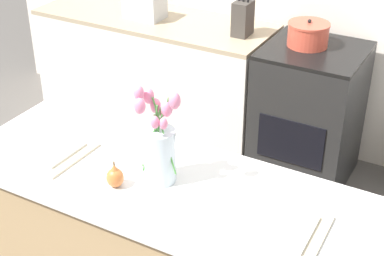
# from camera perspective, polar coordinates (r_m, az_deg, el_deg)

# --- Properties ---
(back_counter) EXTENTS (1.68, 0.60, 0.91)m
(back_counter) POSITION_cam_1_polar(r_m,az_deg,el_deg) (4.29, -3.56, 4.92)
(back_counter) COLOR silver
(back_counter) RESTS_ON ground_plane
(stove_range) EXTENTS (0.60, 0.61, 0.91)m
(stove_range) POSITION_cam_1_polar(r_m,az_deg,el_deg) (3.85, 11.18, 1.26)
(stove_range) COLOR black
(stove_range) RESTS_ON ground_plane
(flower_vase) EXTENTS (0.19, 0.14, 0.43)m
(flower_vase) POSITION_cam_1_polar(r_m,az_deg,el_deg) (2.32, -3.26, -1.85)
(flower_vase) COLOR silver
(flower_vase) RESTS_ON kitchen_island
(pear_figurine) EXTENTS (0.07, 0.07, 0.12)m
(pear_figurine) POSITION_cam_1_polar(r_m,az_deg,el_deg) (2.36, -7.48, -4.69)
(pear_figurine) COLOR #C66B33
(pear_figurine) RESTS_ON kitchen_island
(plate_setting_left) EXTENTS (0.32, 0.32, 0.02)m
(plate_setting_left) POSITION_cam_1_polar(r_m,az_deg,el_deg) (2.65, -13.57, -2.11)
(plate_setting_left) COLOR beige
(plate_setting_left) RESTS_ON kitchen_island
(plate_setting_right) EXTENTS (0.32, 0.32, 0.02)m
(plate_setting_right) POSITION_cam_1_polar(r_m,az_deg,el_deg) (2.17, 8.62, -9.57)
(plate_setting_right) COLOR beige
(plate_setting_right) RESTS_ON kitchen_island
(toaster) EXTENTS (0.28, 0.18, 0.17)m
(toaster) POSITION_cam_1_polar(r_m,az_deg,el_deg) (4.09, -4.62, 11.75)
(toaster) COLOR #B7BABC
(toaster) RESTS_ON back_counter
(cooking_pot) EXTENTS (0.25, 0.25, 0.17)m
(cooking_pot) POSITION_cam_1_polar(r_m,az_deg,el_deg) (3.67, 11.20, 8.90)
(cooking_pot) COLOR #CC4C38
(cooking_pot) RESTS_ON stove_range
(knife_block) EXTENTS (0.10, 0.14, 0.27)m
(knife_block) POSITION_cam_1_polar(r_m,az_deg,el_deg) (3.77, 4.94, 10.55)
(knife_block) COLOR #3D3833
(knife_block) RESTS_ON back_counter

